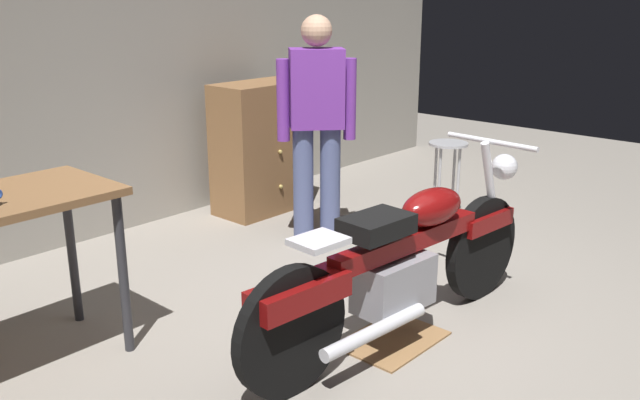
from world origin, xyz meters
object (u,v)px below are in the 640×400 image
at_px(motorcycle, 403,261).
at_px(person_standing, 317,121).
at_px(shop_stool, 448,159).
at_px(wooden_dresser, 261,148).

bearing_deg(motorcycle, person_standing, 63.84).
xyz_separation_m(motorcycle, shop_stool, (1.95, 0.94, 0.05)).
height_order(motorcycle, shop_stool, motorcycle).
distance_m(person_standing, shop_stool, 1.30).
height_order(motorcycle, person_standing, person_standing).
distance_m(person_standing, wooden_dresser, 1.01).
height_order(motorcycle, wooden_dresser, wooden_dresser).
relative_size(shop_stool, wooden_dresser, 0.58).
bearing_deg(shop_stool, wooden_dresser, 124.43).
bearing_deg(motorcycle, wooden_dresser, 68.76).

